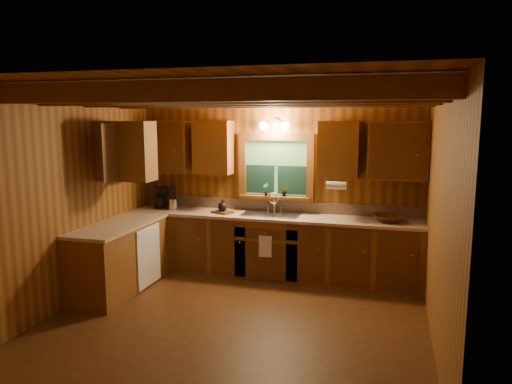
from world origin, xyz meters
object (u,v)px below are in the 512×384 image
at_px(coffee_maker, 162,198).
at_px(sink, 271,218).
at_px(wicker_basket, 389,218).
at_px(cutting_board, 223,212).

bearing_deg(coffee_maker, sink, -23.85).
height_order(coffee_maker, wicker_basket, coffee_maker).
bearing_deg(wicker_basket, coffee_maker, 178.85).
xyz_separation_m(sink, coffee_maker, (-1.75, 0.04, 0.20)).
bearing_deg(sink, cutting_board, -174.27).
bearing_deg(sink, coffee_maker, 178.59).
xyz_separation_m(coffee_maker, cutting_board, (1.03, -0.11, -0.15)).
distance_m(cutting_board, wicker_basket, 2.34).
xyz_separation_m(cutting_board, wicker_basket, (2.34, 0.05, 0.04)).
relative_size(sink, coffee_maker, 2.52).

